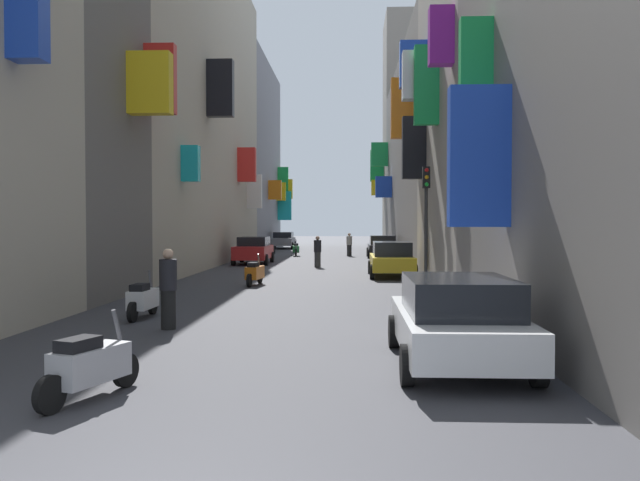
# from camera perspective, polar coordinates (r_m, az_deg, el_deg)

# --- Properties ---
(ground_plane) EXTENTS (140.00, 140.00, 0.00)m
(ground_plane) POSITION_cam_1_polar(r_m,az_deg,el_deg) (34.59, -0.50, -2.21)
(ground_plane) COLOR #38383D
(building_left_mid_a) EXTENTS (7.33, 5.74, 14.42)m
(building_left_mid_a) POSITION_cam_1_polar(r_m,az_deg,el_deg) (22.63, -24.08, 13.95)
(building_left_mid_a) COLOR slate
(building_left_mid_a) RESTS_ON ground
(building_left_mid_b) EXTENTS (7.26, 25.65, 17.69)m
(building_left_mid_b) POSITION_cam_1_polar(r_m,az_deg,el_deg) (37.38, -13.00, 11.64)
(building_left_mid_b) COLOR #BCB29E
(building_left_mid_b) RESTS_ON ground
(building_left_mid_c) EXTENTS (7.37, 16.19, 15.74)m
(building_left_mid_c) POSITION_cam_1_polar(r_m,az_deg,el_deg) (57.51, -7.30, 7.15)
(building_left_mid_c) COLOR gray
(building_left_mid_c) RESTS_ON ground
(building_right_mid_a) EXTENTS (7.22, 11.37, 19.55)m
(building_right_mid_a) POSITION_cam_1_polar(r_m,az_deg,el_deg) (26.84, 16.44, 17.66)
(building_right_mid_a) COLOR gray
(building_right_mid_a) RESTS_ON ground
(building_right_mid_b) EXTENTS (7.39, 26.84, 12.83)m
(building_right_mid_b) POSITION_cam_1_polar(r_m,az_deg,el_deg) (44.77, 10.55, 6.86)
(building_right_mid_b) COLOR slate
(building_right_mid_b) RESTS_ON ground
(building_right_mid_c) EXTENTS (7.26, 6.87, 20.88)m
(building_right_mid_c) POSITION_cam_1_polar(r_m,az_deg,el_deg) (61.86, 8.40, 9.15)
(building_right_mid_c) COLOR gray
(building_right_mid_c) RESTS_ON ground
(parked_car_grey) EXTENTS (1.96, 4.03, 1.43)m
(parked_car_grey) POSITION_cam_1_polar(r_m,az_deg,el_deg) (56.69, -3.20, 0.05)
(parked_car_grey) COLOR slate
(parked_car_grey) RESTS_ON ground
(parked_car_black) EXTENTS (1.96, 3.93, 1.44)m
(parked_car_black) POSITION_cam_1_polar(r_m,az_deg,el_deg) (42.79, 5.41, -0.47)
(parked_car_black) COLOR black
(parked_car_black) RESTS_ON ground
(parked_car_red) EXTENTS (1.92, 4.14, 1.49)m
(parked_car_red) POSITION_cam_1_polar(r_m,az_deg,el_deg) (36.47, -5.77, -0.79)
(parked_car_red) COLOR #B21E1E
(parked_car_red) RESTS_ON ground
(parked_car_yellow) EXTENTS (1.92, 4.25, 1.48)m
(parked_car_yellow) POSITION_cam_1_polar(r_m,az_deg,el_deg) (28.04, 6.22, -1.55)
(parked_car_yellow) COLOR gold
(parked_car_yellow) RESTS_ON ground
(parked_car_white) EXTENTS (2.01, 4.35, 1.44)m
(parked_car_white) POSITION_cam_1_polar(r_m,az_deg,el_deg) (10.93, 11.77, -6.67)
(parked_car_white) COLOR white
(parked_car_white) RESTS_ON ground
(scooter_white) EXTENTS (0.49, 1.85, 1.13)m
(scooter_white) POSITION_cam_1_polar(r_m,az_deg,el_deg) (16.47, -15.10, -4.93)
(scooter_white) COLOR silver
(scooter_white) RESTS_ON ground
(scooter_green) EXTENTS (0.54, 1.82, 1.13)m
(scooter_green) POSITION_cam_1_polar(r_m,az_deg,el_deg) (44.60, -2.10, -0.75)
(scooter_green) COLOR #287F3D
(scooter_green) RESTS_ON ground
(scooter_silver) EXTENTS (0.79, 1.83, 1.13)m
(scooter_silver) POSITION_cam_1_polar(r_m,az_deg,el_deg) (9.24, -19.32, -10.13)
(scooter_silver) COLOR #ADADB2
(scooter_silver) RESTS_ON ground
(scooter_orange) EXTENTS (0.58, 1.99, 1.13)m
(scooter_orange) POSITION_cam_1_polar(r_m,az_deg,el_deg) (24.19, -5.68, -2.79)
(scooter_orange) COLOR orange
(scooter_orange) RESTS_ON ground
(scooter_black) EXTENTS (0.76, 1.81, 1.13)m
(scooter_black) POSITION_cam_1_polar(r_m,az_deg,el_deg) (43.02, -4.34, -0.84)
(scooter_black) COLOR black
(scooter_black) RESTS_ON ground
(pedestrian_crossing) EXTENTS (0.51, 0.51, 1.75)m
(pedestrian_crossing) POSITION_cam_1_polar(r_m,az_deg,el_deg) (14.65, -13.00, -4.11)
(pedestrian_crossing) COLOR black
(pedestrian_crossing) RESTS_ON ground
(pedestrian_near_left) EXTENTS (0.43, 0.43, 1.56)m
(pedestrian_near_left) POSITION_cam_1_polar(r_m,az_deg,el_deg) (44.34, 2.55, -0.37)
(pedestrian_near_left) COLOR #262626
(pedestrian_near_left) RESTS_ON ground
(pedestrian_near_right) EXTENTS (0.46, 0.46, 1.60)m
(pedestrian_near_right) POSITION_cam_1_polar(r_m,az_deg,el_deg) (33.50, -0.21, -0.98)
(pedestrian_near_right) COLOR #343434
(pedestrian_near_right) RESTS_ON ground
(traffic_light_near_corner) EXTENTS (0.26, 0.34, 4.26)m
(traffic_light_near_corner) POSITION_cam_1_polar(r_m,az_deg,el_deg) (23.45, 9.17, 3.02)
(traffic_light_near_corner) COLOR #2D2D2D
(traffic_light_near_corner) RESTS_ON ground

